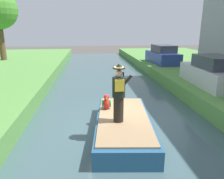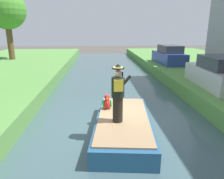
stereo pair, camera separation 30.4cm
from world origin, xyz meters
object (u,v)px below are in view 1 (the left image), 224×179
at_px(person_pirate, 119,94).
at_px(parked_car_silver, 212,73).
at_px(parrot_plush, 106,103).
at_px(parked_car_blue, 163,55).
at_px(boat, 123,125).

height_order(person_pirate, parked_car_silver, person_pirate).
xyz_separation_m(parrot_plush, parked_car_blue, (5.57, 9.83, 0.48)).
relative_size(person_pirate, parrot_plush, 3.25).
xyz_separation_m(person_pirate, parrot_plush, (-0.29, 1.11, -0.68)).
relative_size(parrot_plush, parked_car_blue, 0.14).
distance_m(boat, parked_car_silver, 6.13).
relative_size(boat, parked_car_blue, 1.08).
bearing_deg(parrot_plush, parked_car_silver, 24.33).
bearing_deg(boat, parrot_plush, 123.57).
distance_m(parked_car_silver, parked_car_blue, 7.31).
relative_size(parked_car_silver, parked_car_blue, 1.00).
xyz_separation_m(person_pirate, parked_car_silver, (5.28, 3.63, -0.21)).
bearing_deg(person_pirate, boat, 57.26).
bearing_deg(parrot_plush, boat, -56.43).
bearing_deg(boat, person_pirate, -122.19).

